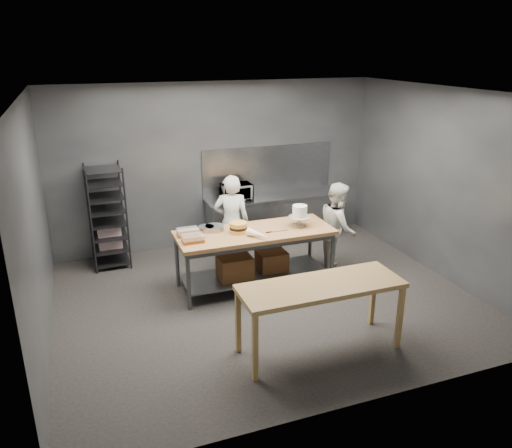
{
  "coord_description": "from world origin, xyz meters",
  "views": [
    {
      "loc": [
        -2.44,
        -6.19,
        3.58
      ],
      "look_at": [
        -0.01,
        0.43,
        1.05
      ],
      "focal_mm": 35.0,
      "sensor_mm": 36.0,
      "label": 1
    }
  ],
  "objects_px": {
    "speed_rack": "(108,217)",
    "layer_cake": "(238,228)",
    "chef_behind": "(232,223)",
    "microwave": "(236,192)",
    "chef_right": "(337,228)",
    "near_counter": "(321,291)",
    "work_table": "(253,252)",
    "frosted_cake_stand": "(300,213)"
  },
  "relations": [
    {
      "from": "near_counter",
      "to": "chef_right",
      "type": "distance_m",
      "value": 2.42
    },
    {
      "from": "speed_rack",
      "to": "chef_behind",
      "type": "xyz_separation_m",
      "value": [
        1.92,
        -0.84,
        -0.05
      ]
    },
    {
      "from": "work_table",
      "to": "microwave",
      "type": "xyz_separation_m",
      "value": [
        0.29,
        1.7,
        0.48
      ]
    },
    {
      "from": "work_table",
      "to": "near_counter",
      "type": "height_order",
      "value": "work_table"
    },
    {
      "from": "chef_behind",
      "to": "near_counter",
      "type": "bearing_deg",
      "value": 112.89
    },
    {
      "from": "speed_rack",
      "to": "chef_right",
      "type": "relative_size",
      "value": 1.16
    },
    {
      "from": "near_counter",
      "to": "frosted_cake_stand",
      "type": "bearing_deg",
      "value": 72.74
    },
    {
      "from": "speed_rack",
      "to": "frosted_cake_stand",
      "type": "distance_m",
      "value": 3.24
    },
    {
      "from": "near_counter",
      "to": "frosted_cake_stand",
      "type": "relative_size",
      "value": 5.88
    },
    {
      "from": "chef_right",
      "to": "layer_cake",
      "type": "distance_m",
      "value": 1.76
    },
    {
      "from": "near_counter",
      "to": "frosted_cake_stand",
      "type": "xyz_separation_m",
      "value": [
        0.58,
        1.88,
        0.32
      ]
    },
    {
      "from": "near_counter",
      "to": "chef_behind",
      "type": "bearing_deg",
      "value": 95.62
    },
    {
      "from": "chef_behind",
      "to": "microwave",
      "type": "bearing_deg",
      "value": -95.77
    },
    {
      "from": "microwave",
      "to": "frosted_cake_stand",
      "type": "relative_size",
      "value": 1.59
    },
    {
      "from": "work_table",
      "to": "chef_right",
      "type": "height_order",
      "value": "chef_right"
    },
    {
      "from": "work_table",
      "to": "chef_right",
      "type": "bearing_deg",
      "value": 3.48
    },
    {
      "from": "work_table",
      "to": "chef_behind",
      "type": "distance_m",
      "value": 0.83
    },
    {
      "from": "work_table",
      "to": "layer_cake",
      "type": "bearing_deg",
      "value": 174.39
    },
    {
      "from": "microwave",
      "to": "frosted_cake_stand",
      "type": "height_order",
      "value": "frosted_cake_stand"
    },
    {
      "from": "chef_behind",
      "to": "chef_right",
      "type": "xyz_separation_m",
      "value": [
        1.61,
        -0.69,
        -0.05
      ]
    },
    {
      "from": "speed_rack",
      "to": "layer_cake",
      "type": "relative_size",
      "value": 6.57
    },
    {
      "from": "near_counter",
      "to": "chef_behind",
      "type": "distance_m",
      "value": 2.72
    },
    {
      "from": "speed_rack",
      "to": "chef_behind",
      "type": "relative_size",
      "value": 1.08
    },
    {
      "from": "speed_rack",
      "to": "layer_cake",
      "type": "bearing_deg",
      "value": -41.86
    },
    {
      "from": "chef_right",
      "to": "frosted_cake_stand",
      "type": "relative_size",
      "value": 4.45
    },
    {
      "from": "layer_cake",
      "to": "near_counter",
      "type": "bearing_deg",
      "value": -78.47
    },
    {
      "from": "chef_right",
      "to": "frosted_cake_stand",
      "type": "xyz_separation_m",
      "value": [
        -0.76,
        -0.13,
        0.37
      ]
    },
    {
      "from": "near_counter",
      "to": "microwave",
      "type": "xyz_separation_m",
      "value": [
        0.12,
        3.62,
        0.24
      ]
    },
    {
      "from": "layer_cake",
      "to": "chef_behind",
      "type": "bearing_deg",
      "value": 80.32
    },
    {
      "from": "speed_rack",
      "to": "chef_behind",
      "type": "bearing_deg",
      "value": -23.61
    },
    {
      "from": "work_table",
      "to": "layer_cake",
      "type": "distance_m",
      "value": 0.49
    },
    {
      "from": "near_counter",
      "to": "layer_cake",
      "type": "distance_m",
      "value": 1.99
    },
    {
      "from": "chef_behind",
      "to": "chef_right",
      "type": "height_order",
      "value": "chef_behind"
    },
    {
      "from": "chef_behind",
      "to": "frosted_cake_stand",
      "type": "relative_size",
      "value": 4.77
    },
    {
      "from": "speed_rack",
      "to": "frosted_cake_stand",
      "type": "height_order",
      "value": "speed_rack"
    },
    {
      "from": "chef_right",
      "to": "microwave",
      "type": "distance_m",
      "value": 2.04
    },
    {
      "from": "near_counter",
      "to": "work_table",
      "type": "bearing_deg",
      "value": 95.01
    },
    {
      "from": "speed_rack",
      "to": "layer_cake",
      "type": "distance_m",
      "value": 2.4
    },
    {
      "from": "speed_rack",
      "to": "work_table",
      "type": "bearing_deg",
      "value": -38.85
    },
    {
      "from": "frosted_cake_stand",
      "to": "chef_behind",
      "type": "bearing_deg",
      "value": 135.95
    },
    {
      "from": "speed_rack",
      "to": "microwave",
      "type": "relative_size",
      "value": 3.23
    },
    {
      "from": "work_table",
      "to": "speed_rack",
      "type": "bearing_deg",
      "value": 141.15
    }
  ]
}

